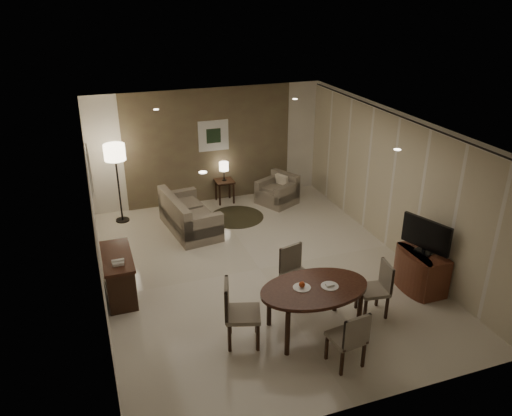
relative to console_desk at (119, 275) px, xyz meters
name	(u,v)px	position (x,y,z in m)	size (l,w,h in m)	color
room_shell	(252,194)	(2.49, 0.40, 0.98)	(5.50, 7.00, 2.70)	beige
taupe_accent	(209,146)	(2.49, 3.48, 0.98)	(3.96, 0.03, 2.70)	#706546
curtain_wall	(392,185)	(5.17, 0.00, 0.95)	(0.08, 6.70, 2.58)	beige
curtain_rod	(400,116)	(5.17, 0.00, 2.27)	(0.03, 0.03, 6.80)	black
art_back_frame	(213,136)	(2.59, 3.46, 1.23)	(0.72, 0.03, 0.72)	silver
art_back_canvas	(214,136)	(2.59, 3.44, 1.23)	(0.34, 0.01, 0.34)	black
art_left_frame	(89,170)	(-0.23, 1.20, 1.48)	(0.03, 0.60, 0.80)	silver
art_left_canvas	(90,170)	(-0.21, 1.20, 1.48)	(0.01, 0.46, 0.64)	gray
downlight_nl	(203,172)	(1.09, -1.80, 2.31)	(0.10, 0.10, 0.01)	white
downlight_nr	(397,150)	(3.89, -1.80, 2.31)	(0.10, 0.10, 0.01)	white
downlight_fl	(156,110)	(1.09, 1.80, 2.31)	(0.10, 0.10, 0.01)	white
downlight_fr	(295,99)	(3.89, 1.80, 2.31)	(0.10, 0.10, 0.01)	white
console_desk	(119,275)	(0.00, 0.00, 0.00)	(0.48, 1.20, 0.75)	#442415
telephone	(118,262)	(0.00, -0.30, 0.43)	(0.20, 0.14, 0.09)	white
tv_cabinet	(422,270)	(4.89, -1.50, -0.03)	(0.48, 0.90, 0.70)	#5C2E1B
flat_tv	(426,235)	(4.87, -1.50, 0.65)	(0.06, 0.88, 0.60)	black
dining_table	(313,310)	(2.63, -1.96, 0.01)	(1.65, 1.03, 0.77)	#442415
chair_near	(346,337)	(2.75, -2.75, 0.07)	(0.43, 0.43, 0.89)	#7A6E5D
chair_far	(298,276)	(2.74, -1.15, 0.09)	(0.45, 0.45, 0.94)	#7A6E5D
chair_left	(243,313)	(1.57, -1.85, 0.13)	(0.49, 0.49, 1.00)	#7A6E5D
chair_right	(373,290)	(3.70, -1.87, 0.07)	(0.43, 0.43, 0.89)	#7A6E5D
plate_a	(302,288)	(2.45, -1.91, 0.40)	(0.26, 0.26, 0.02)	white
plate_b	(330,286)	(2.85, -2.01, 0.40)	(0.26, 0.26, 0.02)	white
fruit_apple	(302,284)	(2.45, -1.91, 0.46)	(0.09, 0.09, 0.09)	#AA3813
napkin	(330,285)	(2.85, -2.01, 0.43)	(0.12, 0.08, 0.03)	white
round_rug	(237,217)	(2.76, 2.29, -0.37)	(1.22, 1.22, 0.01)	#3A3520
sofa	(190,213)	(1.65, 2.02, 0.02)	(0.84, 1.69, 0.79)	#7A6E5D
armchair	(277,190)	(3.91, 2.73, -0.02)	(0.79, 0.75, 0.71)	#7A6E5D
side_table	(225,191)	(2.76, 3.24, -0.10)	(0.43, 0.43, 0.55)	#301E10
table_lamp	(224,170)	(2.76, 3.25, 0.42)	(0.22, 0.22, 0.50)	#FFEAC1
floor_lamp	(118,184)	(0.31, 2.96, 0.51)	(0.45, 0.45, 1.76)	#FFE5B7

